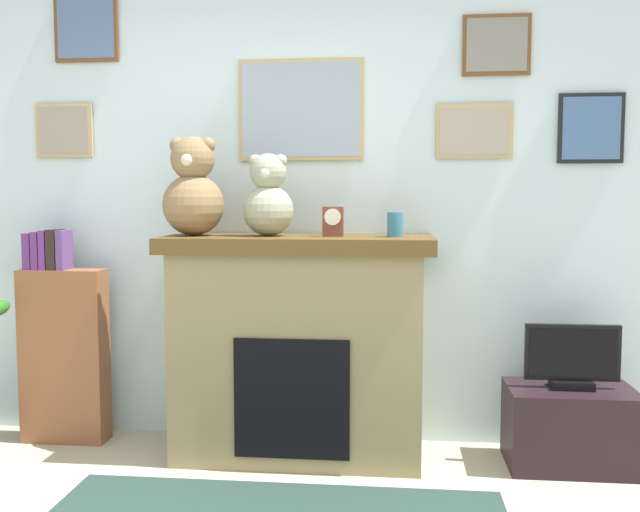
{
  "coord_description": "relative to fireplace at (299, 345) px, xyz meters",
  "views": [
    {
      "loc": [
        0.67,
        -1.91,
        1.35
      ],
      "look_at": [
        0.29,
        1.67,
        1.05
      ],
      "focal_mm": 39.55,
      "sensor_mm": 36.0,
      "label": 1
    }
  ],
  "objects": [
    {
      "name": "teddy_bear_grey",
      "position": [
        -0.55,
        -0.02,
        0.8
      ],
      "size": [
        0.32,
        0.32,
        0.51
      ],
      "color": "olive",
      "rests_on": "fireplace"
    },
    {
      "name": "teddy_bear_cream",
      "position": [
        -0.15,
        -0.02,
        0.76
      ],
      "size": [
        0.26,
        0.26,
        0.42
      ],
      "color": "gray",
      "rests_on": "fireplace"
    },
    {
      "name": "television",
      "position": [
        1.37,
        -0.03,
        -0.03
      ],
      "size": [
        0.46,
        0.14,
        0.32
      ],
      "color": "black",
      "rests_on": "tv_stand"
    },
    {
      "name": "tv_stand",
      "position": [
        1.37,
        -0.03,
        -0.38
      ],
      "size": [
        0.62,
        0.4,
        0.4
      ],
      "primitive_type": "cube",
      "color": "black",
      "rests_on": "ground_plane"
    },
    {
      "name": "fireplace",
      "position": [
        0.0,
        0.0,
        0.0
      ],
      "size": [
        1.37,
        0.6,
        1.15
      ],
      "color": "#8B7B53",
      "rests_on": "ground_plane"
    },
    {
      "name": "candle_jar",
      "position": [
        0.49,
        -0.02,
        0.63
      ],
      "size": [
        0.08,
        0.08,
        0.12
      ],
      "primitive_type": "cylinder",
      "color": "teal",
      "rests_on": "fireplace"
    },
    {
      "name": "mantel_clock",
      "position": [
        0.18,
        -0.02,
        0.64
      ],
      "size": [
        0.1,
        0.08,
        0.15
      ],
      "color": "brown",
      "rests_on": "fireplace"
    },
    {
      "name": "back_wall",
      "position": [
        -0.18,
        0.33,
        0.73
      ],
      "size": [
        5.2,
        0.15,
        2.6
      ],
      "color": "silver",
      "rests_on": "ground_plane"
    },
    {
      "name": "bookshelf",
      "position": [
        -1.32,
        0.07,
        -0.06
      ],
      "size": [
        0.46,
        0.16,
        1.17
      ],
      "color": "brown",
      "rests_on": "ground_plane"
    }
  ]
}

